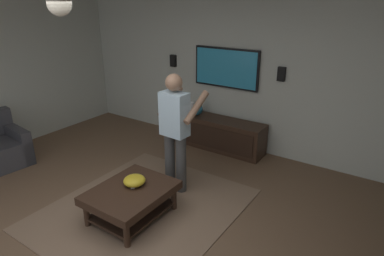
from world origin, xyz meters
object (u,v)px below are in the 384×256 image
at_px(person_standing, 176,127).
at_px(remote_white, 133,185).
at_px(wall_speaker_left, 281,74).
at_px(tv, 226,68).
at_px(vase_round, 197,109).
at_px(remote_black, 139,182).
at_px(coffee_table, 131,196).
at_px(bowl, 134,181).
at_px(media_console, 217,133).
at_px(wall_speaker_right, 173,61).

bearing_deg(person_standing, remote_white, 177.13).
bearing_deg(remote_white, wall_speaker_left, -64.30).
bearing_deg(wall_speaker_left, tv, 90.78).
bearing_deg(tv, wall_speaker_left, 90.78).
distance_m(remote_white, vase_round, 2.34).
height_order(tv, remote_black, tv).
bearing_deg(person_standing, tv, 10.11).
xyz_separation_m(person_standing, remote_black, (-0.69, 0.06, -0.52)).
distance_m(coffee_table, bowl, 0.19).
bearing_deg(person_standing, coffee_table, 179.93).
bearing_deg(media_console, remote_black, 4.06).
relative_size(media_console, person_standing, 1.04).
bearing_deg(person_standing, vase_round, 26.32).
distance_m(tv, remote_black, 2.64).
height_order(wall_speaker_left, wall_speaker_right, same).
distance_m(bowl, vase_round, 2.31).
bearing_deg(remote_black, person_standing, 94.57).
xyz_separation_m(tv, bowl, (-2.50, -0.14, -0.94)).
xyz_separation_m(tv, person_standing, (-1.75, -0.21, -0.47)).
relative_size(remote_black, wall_speaker_left, 0.68).
bearing_deg(remote_black, media_console, 103.42).
xyz_separation_m(remote_white, wall_speaker_right, (2.54, 1.27, 1.00)).
bearing_deg(media_console, remote_white, 3.32).
xyz_separation_m(coffee_table, wall_speaker_left, (2.61, -0.80, 1.11)).
bearing_deg(bowl, tv, 3.26).
bearing_deg(wall_speaker_left, vase_round, 101.35).
bearing_deg(remote_black, wall_speaker_right, 127.11).
xyz_separation_m(vase_round, wall_speaker_left, (0.28, -1.39, 0.75)).
distance_m(bowl, remote_black, 0.08).
bearing_deg(vase_round, wall_speaker_left, -78.65).
xyz_separation_m(coffee_table, bowl, (0.10, 0.02, 0.16)).
bearing_deg(coffee_table, wall_speaker_left, -17.11).
bearing_deg(media_console, coffee_table, 4.06).
relative_size(vase_round, wall_speaker_left, 1.00).
xyz_separation_m(bowl, remote_white, (-0.03, 0.01, -0.05)).
relative_size(remote_white, wall_speaker_right, 0.68).
height_order(person_standing, vase_round, person_standing).
height_order(vase_round, wall_speaker_left, wall_speaker_left).
height_order(coffee_table, remote_black, remote_black).
bearing_deg(wall_speaker_right, remote_black, -152.25).
bearing_deg(tv, coffee_table, 3.68).
bearing_deg(wall_speaker_left, media_console, 104.68).
bearing_deg(person_standing, wall_speaker_right, 40.59).
relative_size(bowl, wall_speaker_right, 1.21).
bearing_deg(bowl, remote_black, -13.40).
bearing_deg(tv, bowl, 3.26).
bearing_deg(remote_white, vase_round, -32.29).
relative_size(coffee_table, vase_round, 4.55).
bearing_deg(vase_round, bowl, -165.84).
bearing_deg(remote_black, vase_round, 114.22).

